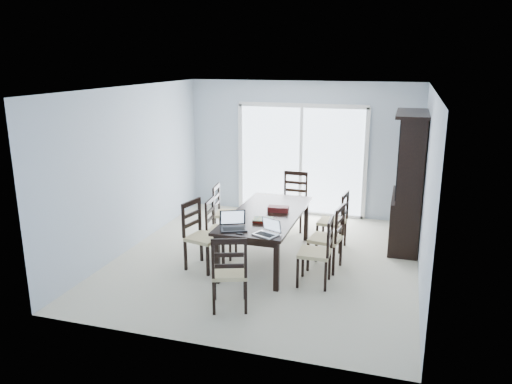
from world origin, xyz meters
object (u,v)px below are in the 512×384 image
hot_tub (277,176)px  cell_phone (240,234)px  chair_end_near (229,265)px  laptop_dark (234,226)px  chair_left_far (223,206)px  chair_end_far (294,194)px  chair_right_mid (332,231)px  laptop_silver (266,232)px  chair_left_mid (216,222)px  china_hutch (408,183)px  chair_left_near (198,227)px  game_box (278,209)px  chair_right_far (338,215)px  chair_right_near (322,244)px  dining_table (267,218)px

hot_tub → cell_phone: bearing=-81.5°
chair_end_near → laptop_dark: size_ratio=2.65×
chair_left_far → chair_end_far: (1.04, 0.93, 0.05)m
chair_right_mid → laptop_silver: size_ratio=3.06×
cell_phone → chair_left_mid: bearing=133.9°
chair_end_far → hot_tub: 2.15m
china_hutch → chair_left_near: (-2.90, -1.82, -0.45)m
chair_left_far → hot_tub: size_ratio=0.52×
chair_end_far → laptop_dark: 2.51m
laptop_silver → china_hutch: bearing=74.9°
chair_left_far → chair_right_mid: 2.13m
chair_left_near → chair_end_near: bearing=51.2°
game_box → laptop_silver: bearing=-84.5°
chair_left_mid → laptop_silver: size_ratio=2.84×
hot_tub → laptop_dark: bearing=-83.0°
chair_right_far → laptop_dark: (-1.20, -1.62, 0.23)m
chair_right_far → cell_phone: bearing=154.5°
chair_left_near → chair_right_mid: (1.89, 0.48, -0.02)m
chair_end_far → hot_tub: size_ratio=0.57×
chair_right_mid → cell_phone: (-1.10, -0.91, 0.16)m
chair_left_far → chair_end_far: bearing=124.7°
chair_left_near → game_box: size_ratio=3.71×
game_box → chair_left_near: bearing=-146.1°
chair_left_near → chair_end_far: chair_end_far is taller
china_hutch → chair_left_mid: 3.15m
chair_left_mid → chair_end_near: chair_end_near is taller
chair_right_near → hot_tub: 4.58m
chair_end_near → laptop_silver: chair_end_near is taller
chair_right_mid → hot_tub: size_ratio=0.55×
chair_right_mid → chair_right_far: 0.85m
dining_table → chair_left_near: chair_left_near is taller
chair_right_near → chair_right_far: (0.03, 1.40, -0.00)m
chair_left_mid → chair_right_far: chair_right_far is taller
china_hutch → chair_right_mid: bearing=-127.1°
chair_left_mid → game_box: size_ratio=3.32×
chair_left_near → chair_left_mid: size_ratio=1.12×
chair_left_mid → laptop_silver: bearing=45.0°
chair_right_near → laptop_dark: size_ratio=2.60×
cell_phone → hot_tub: size_ratio=0.05×
chair_right_near → chair_end_far: bearing=20.6°
chair_left_mid → cell_phone: bearing=32.1°
cell_phone → game_box: bearing=85.0°
chair_end_far → cell_phone: size_ratio=11.94×
game_box → chair_end_far: bearing=93.3°
laptop_dark → chair_end_near: bearing=-99.0°
china_hutch → cell_phone: size_ratio=22.23×
chair_left_near → chair_left_far: bearing=-163.0°
chair_end_near → chair_left_near: bearing=108.5°
cell_phone → game_box: (0.24, 1.13, 0.03)m
laptop_silver → chair_right_mid: bearing=72.3°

